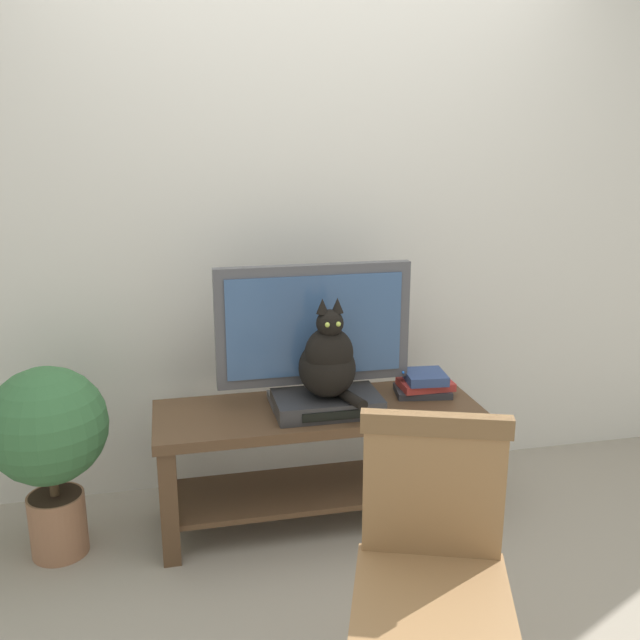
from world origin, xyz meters
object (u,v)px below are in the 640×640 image
object	(u,v)px
media_box	(327,403)
wooden_chair	(432,557)
tv_stand	(317,442)
book_stack	(424,384)
potted_plant	(49,438)
tv	(314,332)
cat	(328,361)

from	to	relation	value
media_box	wooden_chair	distance (m)	1.06
tv_stand	book_stack	world-z (taller)	book_stack
wooden_chair	potted_plant	world-z (taller)	wooden_chair
tv	potted_plant	world-z (taller)	tv
wooden_chair	tv	bearing A→B (deg)	93.95
tv	book_stack	size ratio (longest dim) A/B	3.18
cat	book_stack	world-z (taller)	cat
tv	book_stack	bearing A→B (deg)	-2.81
tv	potted_plant	xyz separation A→B (m)	(-1.08, -0.09, -0.34)
media_box	potted_plant	xyz separation A→B (m)	(-1.11, 0.03, -0.06)
media_box	cat	xyz separation A→B (m)	(0.00, -0.01, 0.19)
cat	book_stack	size ratio (longest dim) A/B	1.64
tv_stand	tv	world-z (taller)	tv
media_box	tv	bearing A→B (deg)	103.64
tv	cat	distance (m)	0.16
cat	potted_plant	distance (m)	1.14
wooden_chair	media_box	bearing A→B (deg)	92.82
cat	media_box	bearing A→B (deg)	94.88
tv	potted_plant	bearing A→B (deg)	-175.43
book_stack	tv	bearing A→B (deg)	177.19
tv	potted_plant	distance (m)	1.13
tv_stand	potted_plant	bearing A→B (deg)	-179.01
tv	media_box	world-z (taller)	tv
tv	wooden_chair	xyz separation A→B (m)	(0.08, -1.18, -0.32)
media_box	book_stack	distance (m)	0.48
tv_stand	media_box	distance (m)	0.20
book_stack	potted_plant	world-z (taller)	potted_plant
tv_stand	cat	world-z (taller)	cat
media_box	potted_plant	distance (m)	1.11
media_box	cat	distance (m)	0.19
tv_stand	book_stack	bearing A→B (deg)	4.98
wooden_chair	book_stack	size ratio (longest dim) A/B	3.48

